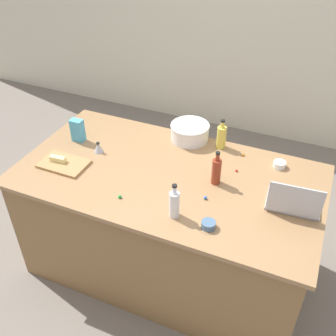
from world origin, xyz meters
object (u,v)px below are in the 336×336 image
object	(u,v)px
butter_stick_left	(58,159)
ramekin_medium	(208,225)
mixing_bowl_large	(190,132)
ramekin_small	(279,164)
kitchen_timer	(98,147)
laptop	(294,202)
bottle_vinegar	(174,204)
bottle_soy	(216,171)
bottle_oil	(221,137)
cutting_board	(64,164)
candy_bag	(78,130)

from	to	relation	value
butter_stick_left	ramekin_medium	xyz separation A→B (m)	(1.13, -0.17, -0.02)
mixing_bowl_large	ramekin_small	size ratio (longest dim) A/B	3.46
kitchen_timer	ramekin_small	bearing A→B (deg)	15.02
laptop	kitchen_timer	size ratio (longest dim) A/B	4.24
ramekin_small	bottle_vinegar	bearing A→B (deg)	-123.10
laptop	bottle_vinegar	distance (m)	0.70
ramekin_medium	bottle_soy	bearing A→B (deg)	102.36
mixing_bowl_large	bottle_vinegar	xyz separation A→B (m)	(0.21, -0.80, 0.03)
laptop	kitchen_timer	world-z (taller)	laptop
bottle_oil	ramekin_medium	distance (m)	0.82
bottle_soy	cutting_board	xyz separation A→B (m)	(-1.00, -0.23, -0.09)
laptop	ramekin_medium	world-z (taller)	laptop
bottle_oil	bottle_soy	size ratio (longest dim) A/B	0.95
kitchen_timer	candy_bag	size ratio (longest dim) A/B	0.45
laptop	kitchen_timer	distance (m)	1.36
bottle_oil	bottle_vinegar	size ratio (longest dim) A/B	0.98
cutting_board	candy_bag	size ratio (longest dim) A/B	1.87
bottle_vinegar	butter_stick_left	xyz separation A→B (m)	(-0.92, 0.16, -0.05)
butter_stick_left	ramekin_small	world-z (taller)	butter_stick_left
ramekin_small	cutting_board	bearing A→B (deg)	-157.52
butter_stick_left	ramekin_small	size ratio (longest dim) A/B	1.32
bottle_soy	butter_stick_left	size ratio (longest dim) A/B	2.13
laptop	candy_bag	size ratio (longest dim) A/B	1.92
candy_bag	butter_stick_left	bearing A→B (deg)	-83.31
candy_bag	cutting_board	bearing A→B (deg)	-74.97
mixing_bowl_large	kitchen_timer	xyz separation A→B (m)	(-0.53, -0.41, -0.03)
butter_stick_left	mixing_bowl_large	bearing A→B (deg)	41.97
bottle_soy	bottle_oil	bearing A→B (deg)	102.78
mixing_bowl_large	kitchen_timer	bearing A→B (deg)	-142.48
bottle_oil	cutting_board	distance (m)	1.11
bottle_oil	butter_stick_left	xyz separation A→B (m)	(-0.95, -0.63, -0.05)
ramekin_small	candy_bag	size ratio (longest dim) A/B	0.49
butter_stick_left	ramekin_medium	world-z (taller)	butter_stick_left
bottle_oil	ramekin_small	world-z (taller)	bottle_oil
kitchen_timer	bottle_oil	bearing A→B (deg)	27.25
laptop	candy_bag	bearing A→B (deg)	175.50
ramekin_small	kitchen_timer	bearing A→B (deg)	-164.98
laptop	bottle_oil	size ratio (longest dim) A/B	1.47
laptop	ramekin_small	bearing A→B (deg)	111.43
mixing_bowl_large	cutting_board	bearing A→B (deg)	-136.13
laptop	bottle_vinegar	size ratio (longest dim) A/B	1.44
butter_stick_left	ramekin_small	bearing A→B (deg)	21.81
bottle_soy	ramekin_medium	bearing A→B (deg)	-77.64
cutting_board	kitchen_timer	distance (m)	0.27
bottle_vinegar	butter_stick_left	world-z (taller)	bottle_vinegar
bottle_soy	ramekin_small	distance (m)	0.48
cutting_board	butter_stick_left	distance (m)	0.05
bottle_vinegar	cutting_board	size ratio (longest dim) A/B	0.71
mixing_bowl_large	ramekin_medium	size ratio (longest dim) A/B	3.56
ramekin_medium	kitchen_timer	bearing A→B (deg)	157.16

